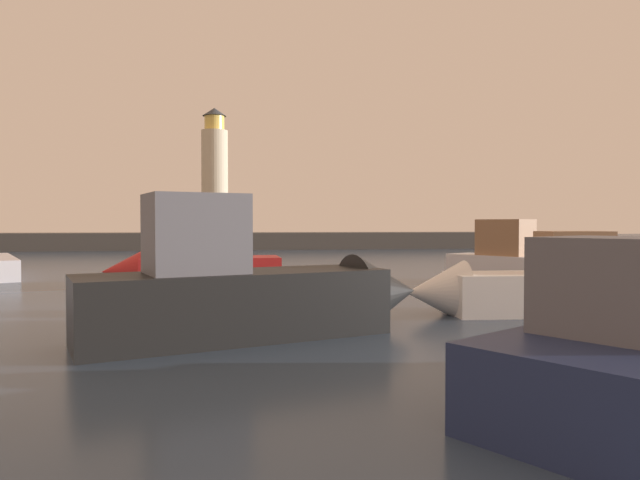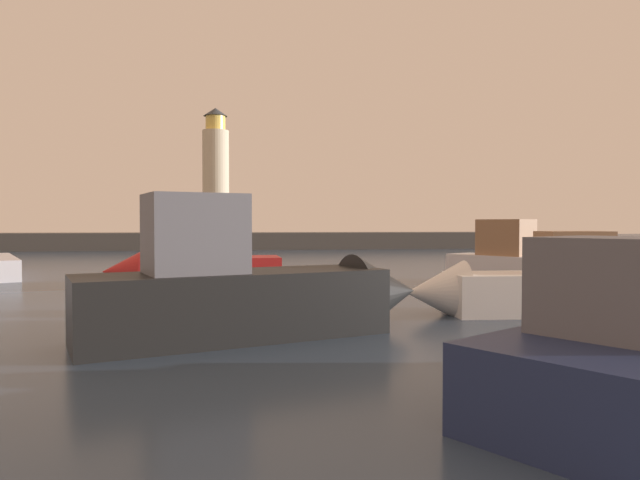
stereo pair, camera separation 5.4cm
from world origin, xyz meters
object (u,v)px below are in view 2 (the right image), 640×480
at_px(motorboat_5, 525,264).
at_px(motorboat_3, 187,268).
at_px(motorboat_1, 527,288).
at_px(motorboat_4, 265,291).
at_px(lighthouse, 216,174).

bearing_deg(motorboat_5, motorboat_3, 172.67).
relative_size(motorboat_1, motorboat_4, 0.87).
relative_size(lighthouse, motorboat_1, 1.68).
xyz_separation_m(lighthouse, motorboat_3, (-0.02, -37.48, -7.23)).
relative_size(motorboat_4, motorboat_5, 1.28).
distance_m(motorboat_1, motorboat_5, 8.26).
bearing_deg(motorboat_4, motorboat_5, 39.22).
bearing_deg(motorboat_1, motorboat_3, 139.63).
distance_m(motorboat_4, motorboat_5, 15.29).
bearing_deg(motorboat_3, motorboat_1, -40.37).
distance_m(lighthouse, motorboat_3, 38.17).
bearing_deg(motorboat_3, motorboat_4, -76.41).
xyz_separation_m(motorboat_3, motorboat_5, (14.64, -1.88, 0.16)).
bearing_deg(motorboat_3, lighthouse, 89.97).
xyz_separation_m(motorboat_1, motorboat_5, (3.80, 7.33, 0.18)).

